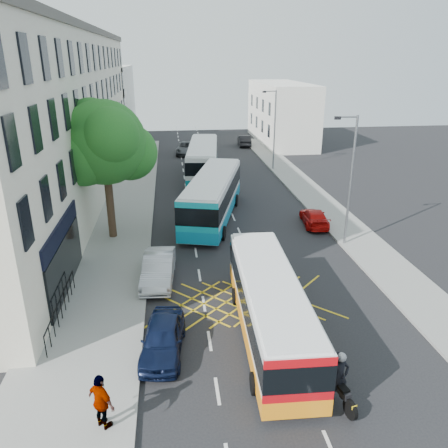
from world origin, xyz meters
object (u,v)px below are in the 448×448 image
object	(u,v)px
bus_mid	(213,196)
parked_car_blue	(163,338)
distant_car_grey	(187,148)
distant_car_dark	(244,141)
pedestrian_far	(102,402)
bus_far	(203,160)
bus_near	(270,306)
motorbike	(339,379)
lamp_far	(274,126)
red_hatchback	(314,217)
parked_car_silver	(158,269)
street_tree	(104,144)
lamp_near	(350,175)

from	to	relation	value
bus_mid	parked_car_blue	bearing A→B (deg)	-87.64
distant_car_grey	distant_car_dark	world-z (taller)	distant_car_grey
pedestrian_far	bus_mid	bearing A→B (deg)	-62.72
bus_far	parked_car_blue	xyz separation A→B (m)	(-3.84, -27.60, -1.06)
bus_near	motorbike	xyz separation A→B (m)	(1.52, -4.05, -0.52)
bus_near	parked_car_blue	world-z (taller)	bus_near
lamp_far	pedestrian_far	distance (m)	35.98
bus_far	pedestrian_far	size ratio (longest dim) A/B	6.10
bus_far	red_hatchback	bearing A→B (deg)	-58.25
bus_mid	motorbike	xyz separation A→B (m)	(2.43, -18.92, -0.76)
distant_car_dark	bus_far	bearing A→B (deg)	70.00
motorbike	parked_car_silver	bearing A→B (deg)	110.53
lamp_far	parked_car_blue	bearing A→B (deg)	-110.99
bus_near	pedestrian_far	world-z (taller)	bus_near
parked_car_blue	lamp_far	bearing A→B (deg)	75.75
bus_near	parked_car_silver	distance (m)	7.37
bus_far	distant_car_grey	size ratio (longest dim) A/B	2.28
motorbike	pedestrian_far	distance (m)	7.88
bus_mid	distant_car_dark	bearing A→B (deg)	91.16
parked_car_silver	distant_car_dark	world-z (taller)	parked_car_silver
bus_mid	pedestrian_far	size ratio (longest dim) A/B	6.07
lamp_far	street_tree	bearing A→B (deg)	-130.81
street_tree	lamp_far	world-z (taller)	street_tree
bus_near	parked_car_silver	size ratio (longest dim) A/B	2.25
motorbike	parked_car_blue	distance (m)	6.96
lamp_near	pedestrian_far	size ratio (longest dim) A/B	4.05
street_tree	lamp_far	distance (m)	22.57
street_tree	bus_far	world-z (taller)	street_tree
bus_mid	red_hatchback	bearing A→B (deg)	-1.94
lamp_far	bus_near	distance (m)	29.93
lamp_near	red_hatchback	distance (m)	5.52
bus_near	distant_car_dark	xyz separation A→B (m)	(6.14, 42.60, -0.77)
lamp_near	motorbike	distance (m)	14.53
motorbike	distant_car_grey	bearing A→B (deg)	81.92
distant_car_dark	distant_car_grey	bearing A→B (deg)	32.52
bus_far	red_hatchback	distance (m)	15.94
lamp_near	distant_car_dark	size ratio (longest dim) A/B	1.85
motorbike	red_hatchback	bearing A→B (deg)	62.00
parked_car_blue	pedestrian_far	world-z (taller)	pedestrian_far
parked_car_silver	distant_car_grey	world-z (taller)	parked_car_silver
bus_near	street_tree	bearing A→B (deg)	125.50
lamp_near	pedestrian_far	xyz separation A→B (m)	(-13.20, -13.29, -3.48)
bus_far	distant_car_dark	world-z (taller)	bus_far
bus_mid	red_hatchback	distance (m)	7.48
parked_car_silver	parked_car_blue	bearing A→B (deg)	-83.15
distant_car_grey	pedestrian_far	xyz separation A→B (m)	(-4.59, -42.55, 0.40)
bus_mid	parked_car_blue	xyz separation A→B (m)	(-3.58, -15.42, -1.05)
pedestrian_far	lamp_near	bearing A→B (deg)	-91.67
lamp_far	pedestrian_far	bearing A→B (deg)	-111.62
lamp_near	motorbike	world-z (taller)	lamp_near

